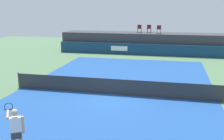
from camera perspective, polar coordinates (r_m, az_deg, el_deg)
ground_plane at (r=19.11m, az=2.22°, el=-2.32°), size 48.00×48.00×0.00m
court_inner at (r=16.30m, az=0.29°, el=-5.10°), size 12.00×22.00×0.00m
sponsor_wall at (r=29.15m, az=5.98°, el=4.28°), size 18.00×0.22×1.20m
spectator_platform at (r=30.85m, az=6.42°, el=5.71°), size 18.00×2.80×2.20m
spectator_chair_far_left at (r=30.77m, az=5.77°, el=8.69°), size 0.47×0.47×0.89m
spectator_chair_left at (r=30.74m, az=7.76°, el=8.63°), size 0.45×0.45×0.89m
spectator_chair_center at (r=30.17m, az=9.78°, el=8.47°), size 0.47×0.47×0.89m
tennis_net at (r=16.15m, az=0.30°, el=-3.51°), size 12.40×0.02×0.95m
net_post_near at (r=18.44m, az=-18.89°, el=-2.02°), size 0.10×0.10×1.00m
tennis_player at (r=10.14m, az=-19.42°, el=-11.94°), size 1.09×1.01×1.77m
tennis_ball at (r=17.90m, az=-6.05°, el=-3.35°), size 0.07×0.07×0.07m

